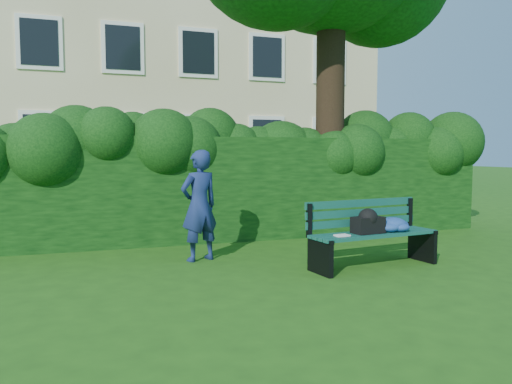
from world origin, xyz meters
name	(u,v)px	position (x,y,z in m)	size (l,w,h in m)	color
ground	(270,263)	(0.00, 0.00, 0.00)	(80.00, 80.00, 0.00)	#214E13
apartment_building	(146,39)	(0.00, 13.99, 6.00)	(16.00, 8.08, 12.00)	#C6B685
hedge	(227,188)	(0.00, 2.20, 0.90)	(10.00, 1.00, 1.80)	black
park_bench	(376,230)	(1.29, -0.62, 0.50)	(1.89, 0.80, 0.89)	#0D4336
man_reading	(199,206)	(-0.88, 0.50, 0.79)	(0.57, 0.38, 1.57)	navy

